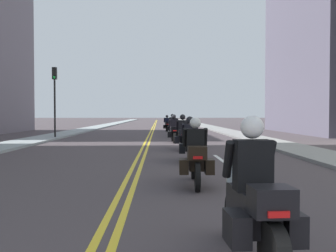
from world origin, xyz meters
TOP-DOWN VIEW (x-y plane):
  - ground_plane at (0.00, 48.00)m, footprint 264.00×264.00m
  - sidewalk_left at (-6.95, 48.00)m, footprint 2.18×144.00m
  - sidewalk_right at (6.95, 48.00)m, footprint 2.18×144.00m
  - centreline_yellow_inner at (-0.12, 48.00)m, footprint 0.12×132.00m
  - centreline_yellow_outer at (0.12, 48.00)m, footprint 0.12×132.00m
  - lane_dashes_white at (2.93, 29.00)m, footprint 0.14×56.40m
  - motorcycle_0 at (1.74, 3.90)m, footprint 0.78×2.11m
  - motorcycle_1 at (1.53, 8.55)m, footprint 0.77×2.27m
  - motorcycle_2 at (1.76, 13.09)m, footprint 0.78×2.19m
  - motorcycle_3 at (1.78, 17.45)m, footprint 0.77×2.26m
  - motorcycle_4 at (1.55, 22.23)m, footprint 0.77×2.12m
  - motorcycle_5 at (1.76, 27.07)m, footprint 0.77×2.17m
  - motorcycle_6 at (1.78, 31.34)m, footprint 0.78×2.14m
  - motorcycle_7 at (1.44, 35.94)m, footprint 0.78×2.12m
  - traffic_light_near at (-6.26, 25.80)m, footprint 0.28×0.38m

SIDE VIEW (x-z plane):
  - ground_plane at x=0.00m, z-range 0.00..0.00m
  - centreline_yellow_inner at x=-0.12m, z-range 0.00..0.01m
  - centreline_yellow_outer at x=0.12m, z-range 0.00..0.01m
  - lane_dashes_white at x=2.93m, z-range 0.00..0.01m
  - sidewalk_left at x=-6.95m, z-range 0.00..0.12m
  - sidewalk_right at x=6.95m, z-range 0.00..0.12m
  - motorcycle_2 at x=1.76m, z-range -0.15..1.42m
  - motorcycle_4 at x=1.55m, z-range -0.16..1.45m
  - motorcycle_0 at x=1.74m, z-range -0.17..1.46m
  - motorcycle_7 at x=1.44m, z-range -0.13..1.44m
  - motorcycle_5 at x=1.76m, z-range -0.16..1.47m
  - motorcycle_1 at x=1.53m, z-range -0.13..1.44m
  - motorcycle_6 at x=1.78m, z-range -0.17..1.50m
  - motorcycle_3 at x=1.78m, z-range -0.15..1.49m
  - traffic_light_near at x=-6.26m, z-range 0.89..5.65m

